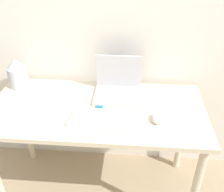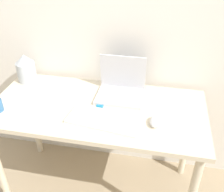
% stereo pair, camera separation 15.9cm
% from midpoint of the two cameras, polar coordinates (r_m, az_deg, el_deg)
% --- Properties ---
extents(wall_back, '(6.00, 0.05, 2.50)m').
position_cam_midpoint_polar(wall_back, '(1.82, 2.04, 17.17)').
color(wall_back, white).
rests_on(wall_back, ground_plane).
extents(desk, '(1.38, 0.66, 0.78)m').
position_cam_midpoint_polar(desk, '(1.73, -0.54, -5.01)').
color(desk, beige).
rests_on(desk, ground_plane).
extents(laptop, '(0.31, 0.25, 0.26)m').
position_cam_midpoint_polar(laptop, '(1.77, 4.53, 1.75)').
color(laptop, silver).
rests_on(laptop, desk).
extents(keyboard, '(0.45, 0.21, 0.02)m').
position_cam_midpoint_polar(keyboard, '(1.54, 1.01, -5.67)').
color(keyboard, white).
rests_on(keyboard, desk).
extents(mouse, '(0.06, 0.11, 0.04)m').
position_cam_midpoint_polar(mouse, '(1.55, 12.23, -5.56)').
color(mouse, silver).
rests_on(mouse, desk).
extents(vase, '(0.14, 0.14, 0.21)m').
position_cam_midpoint_polar(vase, '(1.99, -16.11, 5.76)').
color(vase, silver).
rests_on(vase, desk).
extents(mp3_player, '(0.04, 0.05, 0.01)m').
position_cam_midpoint_polar(mp3_player, '(1.68, 0.15, -1.99)').
color(mp3_player, '#1E7FB7').
rests_on(mp3_player, desk).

